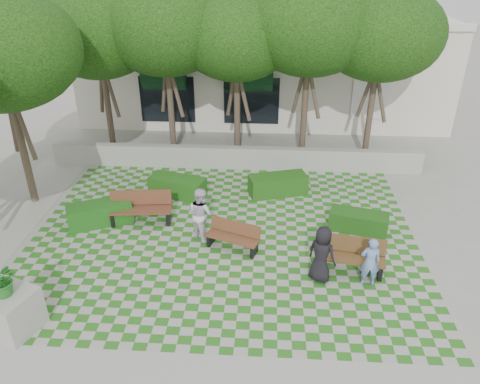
# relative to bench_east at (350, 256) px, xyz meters

# --- Properties ---
(ground) EXTENTS (90.00, 90.00, 0.00)m
(ground) POSITION_rel_bench_east_xyz_m (-3.70, 0.38, -0.48)
(ground) COLOR gray
(ground) RESTS_ON ground
(lawn) EXTENTS (12.00, 12.00, 0.00)m
(lawn) POSITION_rel_bench_east_xyz_m (-3.70, 1.38, -0.48)
(lawn) COLOR #2B721E
(lawn) RESTS_ON ground
(sidewalk_west) EXTENTS (2.00, 12.00, 0.01)m
(sidewalk_west) POSITION_rel_bench_east_xyz_m (-10.90, 1.38, -0.48)
(sidewalk_west) COLOR #9E9B93
(sidewalk_west) RESTS_ON ground
(retaining_wall) EXTENTS (15.00, 0.36, 0.90)m
(retaining_wall) POSITION_rel_bench_east_xyz_m (-3.70, 6.58, -0.03)
(retaining_wall) COLOR #9E9B93
(retaining_wall) RESTS_ON ground
(bench_east) EXTENTS (1.99, 0.94, 1.00)m
(bench_east) POSITION_rel_bench_east_xyz_m (0.00, 0.00, 0.00)
(bench_east) COLOR #54391D
(bench_east) RESTS_ON ground
(bench_mid) EXTENTS (1.71, 1.08, 0.85)m
(bench_mid) POSITION_rel_bench_east_xyz_m (-3.35, 0.88, -0.07)
(bench_mid) COLOR brown
(bench_mid) RESTS_ON ground
(bench_west) EXTENTS (2.08, 0.88, 1.06)m
(bench_west) POSITION_rel_bench_east_xyz_m (-6.49, 2.20, 0.03)
(bench_west) COLOR #572F1D
(bench_west) RESTS_ON ground
(hedge_east) EXTENTS (1.95, 1.17, 0.64)m
(hedge_east) POSITION_rel_bench_east_xyz_m (0.59, 2.13, -0.16)
(hedge_east) COLOR #184612
(hedge_east) RESTS_ON ground
(hedge_midright) EXTENTS (2.23, 1.39, 0.73)m
(hedge_midright) POSITION_rel_bench_east_xyz_m (-1.97, 4.44, -0.12)
(hedge_midright) COLOR #1C4C14
(hedge_midright) RESTS_ON ground
(hedge_midleft) EXTENTS (2.15, 1.31, 0.70)m
(hedge_midleft) POSITION_rel_bench_east_xyz_m (-5.63, 4.12, -0.13)
(hedge_midleft) COLOR #1C4F15
(hedge_midleft) RESTS_ON ground
(hedge_west) EXTENTS (2.19, 1.58, 0.71)m
(hedge_west) POSITION_rel_bench_east_xyz_m (-7.83, 2.04, -0.13)
(hedge_west) COLOR #185115
(hedge_west) RESTS_ON ground
(planter_front) EXTENTS (1.36, 1.36, 1.88)m
(planter_front) POSITION_rel_bench_east_xyz_m (-8.31, -2.80, 0.28)
(planter_front) COLOR #9E9B93
(planter_front) RESTS_ON ground
(person_blue) EXTENTS (0.55, 0.37, 1.47)m
(person_blue) POSITION_rel_bench_east_xyz_m (0.41, -0.58, 0.25)
(person_blue) COLOR #6E8FC9
(person_blue) RESTS_ON ground
(person_dark) EXTENTS (0.97, 0.90, 1.67)m
(person_dark) POSITION_rel_bench_east_xyz_m (-0.86, -0.45, 0.35)
(person_dark) COLOR black
(person_dark) RESTS_ON ground
(person_white) EXTENTS (1.06, 1.05, 1.72)m
(person_white) POSITION_rel_bench_east_xyz_m (-4.38, 1.40, 0.38)
(person_white) COLOR silver
(person_white) RESTS_ON ground
(tree_row) EXTENTS (17.70, 13.40, 7.41)m
(tree_row) POSITION_rel_bench_east_xyz_m (-5.57, 6.33, 4.70)
(tree_row) COLOR #47382B
(tree_row) RESTS_ON ground
(building) EXTENTS (18.00, 8.92, 5.15)m
(building) POSITION_rel_bench_east_xyz_m (-2.77, 14.46, 2.03)
(building) COLOR silver
(building) RESTS_ON ground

